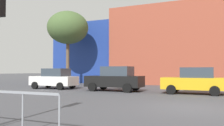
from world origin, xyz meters
TOP-DOWN VIEW (x-y plane):
  - ground_plane at (0.00, 0.00)m, footprint 200.00×200.00m
  - parked_car_0 at (-11.76, 6.26)m, footprint 3.99×1.96m
  - parked_car_1 at (-6.12, 6.26)m, footprint 4.29×2.11m
  - parked_car_2 at (-0.41, 6.26)m, footprint 4.05×1.99m
  - bare_tree_0 at (-14.25, 11.86)m, footprint 4.57×4.57m

SIDE VIEW (x-z plane):
  - ground_plane at x=0.00m, z-range 0.00..0.00m
  - parked_car_0 at x=-11.76m, z-range 0.00..1.72m
  - parked_car_2 at x=-0.41m, z-range 0.00..1.75m
  - parked_car_1 at x=-6.12m, z-range -0.01..1.86m
  - bare_tree_0 at x=-14.25m, z-range 2.23..10.42m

